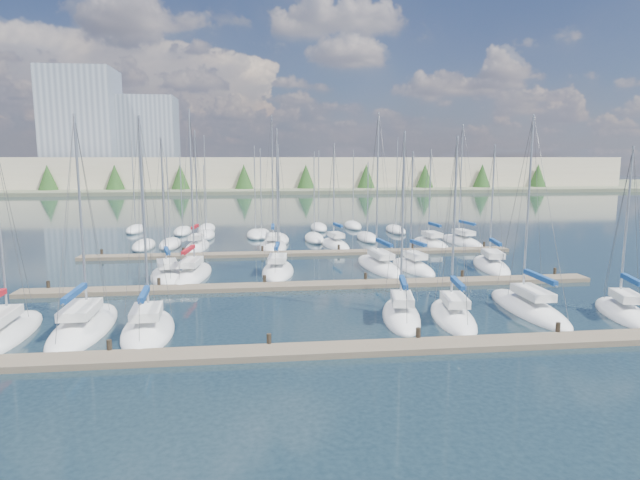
{
  "coord_description": "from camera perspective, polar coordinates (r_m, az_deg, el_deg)",
  "views": [
    {
      "loc": [
        -4.51,
        -23.89,
        9.89
      ],
      "look_at": [
        0.0,
        14.0,
        4.0
      ],
      "focal_mm": 30.0,
      "sensor_mm": 36.0,
      "label": 1
    }
  ],
  "objects": [
    {
      "name": "sailboat_i",
      "position": [
        46.07,
        -13.42,
        -3.62
      ],
      "size": [
        3.6,
        9.22,
        14.57
      ],
      "rotation": [
        0.0,
        0.0,
        -0.12
      ],
      "color": "white",
      "rests_on": "ground"
    },
    {
      "name": "shoreline",
      "position": [
        173.9,
        -9.78,
        7.85
      ],
      "size": [
        400.0,
        60.0,
        38.0
      ],
      "color": "#666B51",
      "rests_on": "ground"
    },
    {
      "name": "sailboat_q",
      "position": [
        62.02,
        11.71,
        -0.42
      ],
      "size": [
        3.4,
        8.1,
        11.57
      ],
      "rotation": [
        0.0,
        0.0,
        0.08
      ],
      "color": "white",
      "rests_on": "ground"
    },
    {
      "name": "sailboat_h",
      "position": [
        45.84,
        -15.96,
        -3.8
      ],
      "size": [
        4.33,
        7.62,
        12.25
      ],
      "rotation": [
        0.0,
        0.0,
        0.24
      ],
      "color": "white",
      "rests_on": "ground"
    },
    {
      "name": "sailboat_r",
      "position": [
        64.65,
        14.86,
        -0.15
      ],
      "size": [
        3.68,
        9.13,
        14.43
      ],
      "rotation": [
        0.0,
        0.0,
        0.13
      ],
      "color": "white",
      "rests_on": "ground"
    },
    {
      "name": "sailboat_g",
      "position": [
        39.12,
        29.56,
        -6.76
      ],
      "size": [
        3.84,
        6.94,
        11.36
      ],
      "rotation": [
        0.0,
        0.0,
        -0.25
      ],
      "color": "white",
      "rests_on": "ground"
    },
    {
      "name": "sailboat_c",
      "position": [
        32.4,
        -17.85,
        -9.1
      ],
      "size": [
        3.48,
        7.9,
        12.93
      ],
      "rotation": [
        0.0,
        0.0,
        0.08
      ],
      "color": "white",
      "rests_on": "ground"
    },
    {
      "name": "sailboat_l",
      "position": [
        48.55,
        9.89,
        -2.89
      ],
      "size": [
        3.49,
        7.48,
        11.18
      ],
      "rotation": [
        0.0,
        0.0,
        0.16
      ],
      "color": "white",
      "rests_on": "ground"
    },
    {
      "name": "sailboat_j",
      "position": [
        46.56,
        -4.52,
        -3.29
      ],
      "size": [
        3.47,
        7.99,
        13.12
      ],
      "rotation": [
        0.0,
        0.0,
        -0.1
      ],
      "color": "white",
      "rests_on": "ground"
    },
    {
      "name": "sailboat_e",
      "position": [
        34.3,
        13.99,
        -7.93
      ],
      "size": [
        3.36,
        7.62,
        11.95
      ],
      "rotation": [
        0.0,
        0.0,
        -0.14
      ],
      "color": "white",
      "rests_on": "ground"
    },
    {
      "name": "sailboat_d",
      "position": [
        33.93,
        8.65,
        -7.94
      ],
      "size": [
        3.58,
        7.64,
        12.24
      ],
      "rotation": [
        0.0,
        0.0,
        -0.18
      ],
      "color": "white",
      "rests_on": "ground"
    },
    {
      "name": "sailboat_n",
      "position": [
        60.24,
        -12.95,
        -0.71
      ],
      "size": [
        3.0,
        7.62,
        13.54
      ],
      "rotation": [
        0.0,
        0.0,
        -0.1
      ],
      "color": "white",
      "rests_on": "ground"
    },
    {
      "name": "sailboat_p",
      "position": [
        60.22,
        1.63,
        -0.5
      ],
      "size": [
        3.54,
        7.37,
        12.23
      ],
      "rotation": [
        0.0,
        0.0,
        0.17
      ],
      "color": "white",
      "rests_on": "ground"
    },
    {
      "name": "dock_mid",
      "position": [
        41.33,
        -0.33,
        -4.85
      ],
      "size": [
        44.0,
        1.93,
        1.1
      ],
      "color": "#6B5E4C",
      "rests_on": "ground"
    },
    {
      "name": "distant_boats",
      "position": [
        68.33,
        -6.58,
        0.64
      ],
      "size": [
        36.93,
        20.75,
        13.3
      ],
      "color": "#9EA0A5",
      "rests_on": "ground"
    },
    {
      "name": "sailboat_f",
      "position": [
        37.63,
        21.32,
        -6.8
      ],
      "size": [
        2.64,
        9.4,
        13.34
      ],
      "rotation": [
        0.0,
        0.0,
        0.0
      ],
      "color": "white",
      "rests_on": "ground"
    },
    {
      "name": "dock_far",
      "position": [
        54.96,
        -1.98,
        -1.43
      ],
      "size": [
        44.0,
        1.93,
        1.1
      ],
      "color": "#6B5E4C",
      "rests_on": "ground"
    },
    {
      "name": "sailboat_b",
      "position": [
        34.21,
        -23.86,
        -8.5
      ],
      "size": [
        3.1,
        9.64,
        13.08
      ],
      "rotation": [
        0.0,
        0.0,
        0.01
      ],
      "color": "white",
      "rests_on": "ground"
    },
    {
      "name": "ground",
      "position": [
        84.59,
        -3.69,
        2.05
      ],
      "size": [
        400.0,
        400.0,
        0.0
      ],
      "primitive_type": "plane",
      "color": "#192932",
      "rests_on": "ground"
    },
    {
      "name": "dock_near",
      "position": [
        28.04,
        2.96,
        -11.56
      ],
      "size": [
        44.0,
        1.93,
        1.1
      ],
      "color": "#6B5E4C",
      "rests_on": "ground"
    },
    {
      "name": "sailboat_a",
      "position": [
        34.87,
        -30.71,
        -8.67
      ],
      "size": [
        2.97,
        9.07,
        12.81
      ],
      "rotation": [
        0.0,
        0.0,
        0.03
      ],
      "color": "white",
      "rests_on": "ground"
    },
    {
      "name": "sailboat_m",
      "position": [
        51.0,
        17.79,
        -2.63
      ],
      "size": [
        4.03,
        8.75,
        11.81
      ],
      "rotation": [
        0.0,
        0.0,
        -0.18
      ],
      "color": "white",
      "rests_on": "ground"
    },
    {
      "name": "sailboat_o",
      "position": [
        59.29,
        -5.01,
        -0.67
      ],
      "size": [
        3.31,
        8.3,
        15.21
      ],
      "rotation": [
        0.0,
        0.0,
        -0.04
      ],
      "color": "white",
      "rests_on": "ground"
    },
    {
      "name": "sailboat_k",
      "position": [
        48.69,
        6.31,
        -2.77
      ],
      "size": [
        3.65,
        9.97,
        14.62
      ],
      "rotation": [
        0.0,
        0.0,
        0.1
      ],
      "color": "white",
      "rests_on": "ground"
    }
  ]
}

